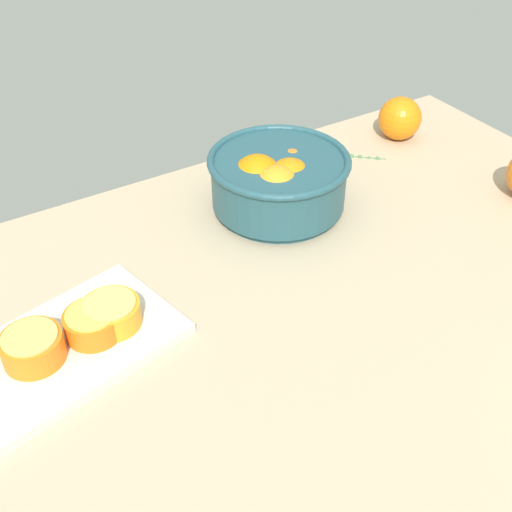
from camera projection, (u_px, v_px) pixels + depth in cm
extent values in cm
cube|color=tan|center=(285.00, 316.00, 88.51)|extent=(130.77, 81.64, 3.00)
cylinder|color=#234C56|center=(278.00, 205.00, 106.25)|extent=(20.09, 20.09, 1.20)
cylinder|color=#234C56|center=(279.00, 181.00, 103.39)|extent=(21.83, 21.83, 7.99)
torus|color=#234C56|center=(279.00, 160.00, 100.90)|extent=(23.03, 23.03, 1.20)
sphere|color=orange|center=(292.00, 170.00, 105.44)|extent=(7.46, 7.46, 7.46)
sphere|color=orange|center=(279.00, 165.00, 107.98)|extent=(6.50, 6.50, 6.50)
sphere|color=orange|center=(251.00, 165.00, 106.29)|extent=(6.56, 6.56, 6.56)
sphere|color=orange|center=(257.00, 181.00, 101.87)|extent=(8.69, 8.69, 8.69)
sphere|color=orange|center=(276.00, 192.00, 99.72)|extent=(8.53, 8.53, 8.53)
sphere|color=orange|center=(290.00, 183.00, 101.73)|extent=(8.16, 8.16, 8.16)
cube|color=beige|center=(56.00, 354.00, 79.86)|extent=(34.22, 23.78, 1.47)
cylinder|color=orange|center=(33.00, 348.00, 77.28)|extent=(7.63, 7.63, 3.62)
cylinder|color=#F6B65C|center=(29.00, 337.00, 76.05)|extent=(6.71, 6.71, 0.30)
cylinder|color=orange|center=(111.00, 314.00, 82.19)|extent=(7.62, 7.62, 3.29)
cylinder|color=#FCB161|center=(109.00, 303.00, 81.07)|extent=(6.71, 6.71, 0.30)
cylinder|color=orange|center=(93.00, 324.00, 80.73)|extent=(7.27, 7.27, 3.26)
cylinder|color=#FDC24D|center=(91.00, 314.00, 79.62)|extent=(6.40, 6.40, 0.30)
sphere|color=orange|center=(400.00, 118.00, 123.35)|extent=(8.30, 8.30, 8.30)
cylinder|color=#4C7747|center=(365.00, 157.00, 119.64)|extent=(6.30, 5.56, 0.30)
sphere|color=#4C7747|center=(378.00, 157.00, 119.23)|extent=(0.90, 0.90, 0.90)
sphere|color=#4C7747|center=(369.00, 157.00, 119.44)|extent=(0.69, 0.69, 0.69)
sphere|color=#4C7747|center=(360.00, 156.00, 119.66)|extent=(0.91, 0.91, 0.91)
sphere|color=#4C7747|center=(352.00, 155.00, 119.87)|extent=(1.00, 1.00, 1.00)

